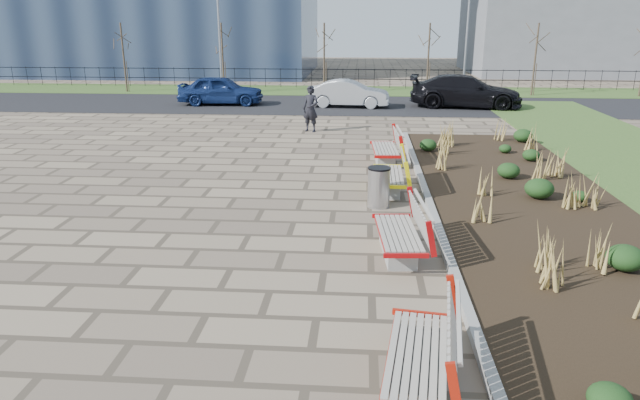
# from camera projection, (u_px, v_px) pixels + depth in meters

# --- Properties ---
(ground) EXTENTS (120.00, 120.00, 0.00)m
(ground) POSITION_uv_depth(u_px,v_px,m) (206.00, 315.00, 8.59)
(ground) COLOR #816F58
(ground) RESTS_ON ground
(planting_bed) EXTENTS (4.50, 18.00, 0.10)m
(planting_bed) POSITION_uv_depth(u_px,v_px,m) (536.00, 214.00, 12.88)
(planting_bed) COLOR black
(planting_bed) RESTS_ON ground
(planting_curb) EXTENTS (0.16, 18.00, 0.15)m
(planting_curb) POSITION_uv_depth(u_px,v_px,m) (432.00, 210.00, 13.04)
(planting_curb) COLOR gray
(planting_curb) RESTS_ON ground
(grass_verge_far) EXTENTS (80.00, 5.00, 0.04)m
(grass_verge_far) POSITION_uv_depth(u_px,v_px,m) (326.00, 91.00, 35.18)
(grass_verge_far) COLOR #33511E
(grass_verge_far) RESTS_ON ground
(road) EXTENTS (80.00, 7.00, 0.02)m
(road) POSITION_uv_depth(u_px,v_px,m) (318.00, 105.00, 29.49)
(road) COLOR black
(road) RESTS_ON ground
(bench_a) EXTENTS (1.18, 2.20, 1.00)m
(bench_a) POSITION_uv_depth(u_px,v_px,m) (418.00, 350.00, 6.78)
(bench_a) COLOR #AC1A0B
(bench_a) RESTS_ON ground
(bench_b) EXTENTS (1.06, 2.16, 1.00)m
(bench_b) POSITION_uv_depth(u_px,v_px,m) (398.00, 230.00, 10.63)
(bench_b) COLOR #A90B0D
(bench_b) RESTS_ON ground
(bench_c) EXTENTS (0.92, 2.11, 1.00)m
(bench_c) POSITION_uv_depth(u_px,v_px,m) (389.00, 173.00, 14.58)
(bench_c) COLOR #FFEC0D
(bench_c) RESTS_ON ground
(bench_d) EXTENTS (1.00, 2.14, 1.00)m
(bench_d) POSITION_uv_depth(u_px,v_px,m) (385.00, 147.00, 17.53)
(bench_d) COLOR red
(bench_d) RESTS_ON ground
(litter_bin) EXTENTS (0.52, 0.52, 0.94)m
(litter_bin) POSITION_uv_depth(u_px,v_px,m) (379.00, 188.00, 13.39)
(litter_bin) COLOR #B2B2B7
(litter_bin) RESTS_ON ground
(pedestrian) EXTENTS (0.76, 0.63, 1.79)m
(pedestrian) POSITION_uv_depth(u_px,v_px,m) (311.00, 109.00, 22.26)
(pedestrian) COLOR black
(pedestrian) RESTS_ON ground
(car_blue) EXTENTS (4.41, 1.98, 1.47)m
(car_blue) POSITION_uv_depth(u_px,v_px,m) (221.00, 90.00, 29.28)
(car_blue) COLOR navy
(car_blue) RESTS_ON road
(car_silver) EXTENTS (4.12, 1.70, 1.33)m
(car_silver) POSITION_uv_depth(u_px,v_px,m) (349.00, 94.00, 28.51)
(car_silver) COLOR #9C9FA3
(car_silver) RESTS_ON road
(car_black) EXTENTS (5.71, 2.90, 1.59)m
(car_black) POSITION_uv_depth(u_px,v_px,m) (465.00, 91.00, 28.36)
(car_black) COLOR black
(car_black) RESTS_ON road
(tree_a) EXTENTS (1.40, 1.40, 4.00)m
(tree_a) POSITION_uv_depth(u_px,v_px,m) (124.00, 58.00, 33.99)
(tree_a) COLOR #4C3D2D
(tree_a) RESTS_ON grass_verge_far
(tree_b) EXTENTS (1.40, 1.40, 4.00)m
(tree_b) POSITION_uv_depth(u_px,v_px,m) (223.00, 58.00, 33.57)
(tree_b) COLOR #4C3D2D
(tree_b) RESTS_ON grass_verge_far
(tree_c) EXTENTS (1.40, 1.40, 4.00)m
(tree_c) POSITION_uv_depth(u_px,v_px,m) (324.00, 59.00, 33.15)
(tree_c) COLOR #4C3D2D
(tree_c) RESTS_ON grass_verge_far
(tree_d) EXTENTS (1.40, 1.40, 4.00)m
(tree_d) POSITION_uv_depth(u_px,v_px,m) (428.00, 59.00, 32.72)
(tree_d) COLOR #4C3D2D
(tree_d) RESTS_ON grass_verge_far
(tree_e) EXTENTS (1.40, 1.40, 4.00)m
(tree_e) POSITION_uv_depth(u_px,v_px,m) (535.00, 60.00, 32.30)
(tree_e) COLOR #4C3D2D
(tree_e) RESTS_ON grass_verge_far
(lamp_west) EXTENTS (0.24, 0.60, 6.00)m
(lamp_west) POSITION_uv_depth(u_px,v_px,m) (220.00, 41.00, 32.79)
(lamp_west) COLOR gray
(lamp_west) RESTS_ON grass_verge_far
(lamp_east) EXTENTS (0.24, 0.60, 6.00)m
(lamp_east) POSITION_uv_depth(u_px,v_px,m) (466.00, 42.00, 31.80)
(lamp_east) COLOR gray
(lamp_east) RESTS_ON grass_verge_far
(railing_fence) EXTENTS (44.00, 0.10, 1.20)m
(railing_fence) POSITION_uv_depth(u_px,v_px,m) (327.00, 78.00, 36.42)
(railing_fence) COLOR black
(railing_fence) RESTS_ON grass_verge_far
(building_grey) EXTENTS (18.00, 12.00, 10.00)m
(building_grey) POSITION_uv_depth(u_px,v_px,m) (586.00, 9.00, 45.57)
(building_grey) COLOR slate
(building_grey) RESTS_ON ground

